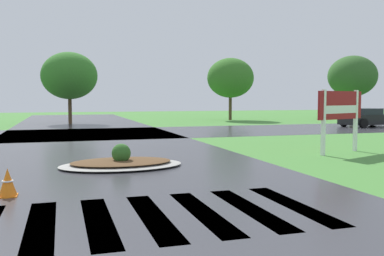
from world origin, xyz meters
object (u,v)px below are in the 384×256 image
Objects in this scene: car_dark_suv at (368,118)px; traffic_cone at (8,183)px; median_island at (121,163)px; estate_billboard at (340,109)px.

traffic_cone is (-21.69, -15.72, -0.33)m from car_dark_suv.
median_island is at bearing 49.02° from traffic_cone.
traffic_cone is (-2.73, -3.15, 0.16)m from median_island.
estate_billboard is at bearing 20.06° from traffic_cone.
estate_billboard is 0.59× the size of car_dark_suv.
estate_billboard is at bearing 5.65° from median_island.
estate_billboard is 16.06m from car_dark_suv.
estate_billboard is 8.24m from median_island.
median_island is 4.17m from traffic_cone.
car_dark_suv reaches higher than median_island.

